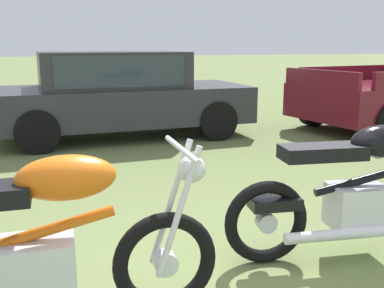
{
  "coord_description": "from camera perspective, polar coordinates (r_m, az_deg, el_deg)",
  "views": [
    {
      "loc": [
        -1.0,
        -2.35,
        1.55
      ],
      "look_at": [
        0.4,
        2.0,
        0.54
      ],
      "focal_mm": 42.52,
      "sensor_mm": 36.0,
      "label": 1
    }
  ],
  "objects": [
    {
      "name": "car_charcoal",
      "position": [
        7.78,
        -9.29,
        6.71
      ],
      "size": [
        4.27,
        1.99,
        1.43
      ],
      "rotation": [
        0.0,
        0.0,
        0.03
      ],
      "color": "#2D2D33",
      "rests_on": "ground"
    },
    {
      "name": "motorcycle_orange",
      "position": [
        2.6,
        -18.9,
        -12.33
      ],
      "size": [
        2.06,
        0.64,
        1.02
      ],
      "rotation": [
        0.0,
        0.0,
        -0.02
      ],
      "color": "black",
      "rests_on": "ground"
    },
    {
      "name": "motorcycle_black",
      "position": [
        3.57,
        20.21,
        -5.65
      ],
      "size": [
        1.97,
        0.64,
        1.02
      ],
      "rotation": [
        0.0,
        0.0,
        -0.12
      ],
      "color": "black",
      "rests_on": "ground"
    }
  ]
}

